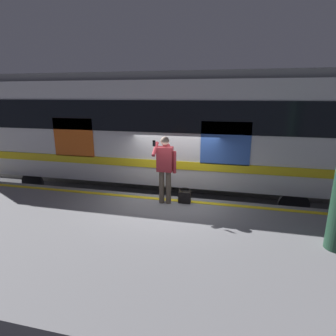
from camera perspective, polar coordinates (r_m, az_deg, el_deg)
ground_plane at (r=8.12m, az=0.69°, el=-11.58°), size 24.20×24.20×0.00m
platform at (r=5.89m, az=-4.70°, el=-18.01°), size 15.78×4.80×0.87m
safety_line at (r=7.49m, az=0.21°, el=-6.64°), size 15.47×0.16×0.01m
track_rail_near at (r=9.29m, az=2.55°, el=-7.48°), size 20.52×0.08×0.16m
track_rail_far at (r=10.61m, az=4.02°, el=-4.57°), size 20.52×0.08×0.16m
train_carriage at (r=9.54m, az=-2.02°, el=8.81°), size 13.35×3.13×4.12m
passenger at (r=6.98m, az=-0.61°, el=0.72°), size 0.57×0.55×1.77m
handbag at (r=7.26m, az=3.49°, el=-5.97°), size 0.33×0.30×0.37m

